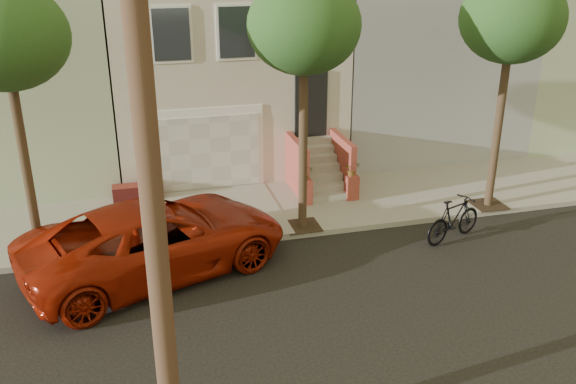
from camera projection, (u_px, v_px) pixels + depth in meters
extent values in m
plane|color=black|center=(308.00, 317.00, 12.78)|extent=(90.00, 90.00, 0.00)
cube|color=#9B978D|center=(254.00, 211.00, 17.53)|extent=(40.00, 3.70, 0.15)
cube|color=#C0B4A4|center=(216.00, 49.00, 21.41)|extent=(7.00, 8.00, 7.00)
cube|color=#9AAE8C|center=(3.00, 58.00, 19.79)|extent=(6.50, 8.00, 7.00)
cube|color=gray|center=(399.00, 41.00, 23.04)|extent=(6.50, 8.00, 7.00)
cube|color=#9AAE8C|center=(551.00, 35.00, 24.59)|extent=(6.50, 8.00, 7.00)
cube|color=white|center=(210.00, 149.00, 18.49)|extent=(3.20, 0.12, 2.50)
cube|color=silver|center=(210.00, 152.00, 18.47)|extent=(2.90, 0.06, 2.20)
cube|color=#9B978D|center=(222.00, 212.00, 17.29)|extent=(3.20, 3.70, 0.02)
cube|color=maroon|center=(138.00, 192.00, 18.07)|extent=(1.40, 0.45, 0.44)
cube|color=black|center=(311.00, 104.00, 18.75)|extent=(1.00, 0.06, 2.00)
cube|color=#3F4751|center=(171.00, 35.00, 16.96)|extent=(1.00, 0.06, 1.40)
cube|color=white|center=(171.00, 35.00, 16.98)|extent=(1.15, 0.05, 1.55)
cube|color=#3F4751|center=(237.00, 32.00, 17.39)|extent=(1.00, 0.06, 1.40)
cube|color=white|center=(237.00, 32.00, 17.41)|extent=(1.15, 0.05, 1.55)
cube|color=#3F4751|center=(299.00, 30.00, 17.82)|extent=(1.00, 0.06, 1.40)
cube|color=white|center=(299.00, 30.00, 17.84)|extent=(1.15, 0.05, 1.55)
cube|color=#9B978D|center=(328.00, 197.00, 18.02)|extent=(1.20, 0.28, 0.20)
cube|color=#9B978D|center=(325.00, 187.00, 18.19)|extent=(1.20, 0.28, 0.20)
cube|color=#9B978D|center=(322.00, 177.00, 18.37)|extent=(1.20, 0.28, 0.20)
cube|color=#9B978D|center=(320.00, 168.00, 18.54)|extent=(1.20, 0.28, 0.20)
cube|color=#9B978D|center=(317.00, 159.00, 18.72)|extent=(1.20, 0.28, 0.20)
cube|color=#9B978D|center=(314.00, 149.00, 18.89)|extent=(1.20, 0.28, 0.20)
cube|color=#9B978D|center=(312.00, 140.00, 19.07)|extent=(1.20, 0.28, 0.20)
cube|color=#993D32|center=(297.00, 167.00, 18.34)|extent=(0.18, 1.96, 1.60)
cube|color=#993D32|center=(342.00, 163.00, 18.67)|extent=(0.18, 1.96, 1.60)
cube|color=#993D32|center=(305.00, 192.00, 17.72)|extent=(0.35, 0.35, 0.70)
imported|color=#1C491A|center=(305.00, 173.00, 17.50)|extent=(0.40, 0.35, 0.45)
cube|color=#993D32|center=(352.00, 187.00, 18.06)|extent=(0.35, 0.35, 0.70)
imported|color=#1C491A|center=(352.00, 169.00, 17.84)|extent=(0.41, 0.35, 0.45)
cube|color=#2D2116|center=(41.00, 256.00, 14.90)|extent=(0.90, 0.90, 0.02)
cylinder|color=#3D2B1C|center=(27.00, 174.00, 14.10)|extent=(0.22, 0.22, 4.20)
ellipsoid|color=#1C491A|center=(4.00, 36.00, 12.95)|extent=(2.70, 2.57, 2.29)
cube|color=#2D2116|center=(302.00, 226.00, 16.45)|extent=(0.90, 0.90, 0.02)
cylinder|color=#3D2B1C|center=(303.00, 150.00, 15.65)|extent=(0.22, 0.22, 4.20)
ellipsoid|color=#1C491A|center=(304.00, 26.00, 14.50)|extent=(2.70, 2.57, 2.29)
cube|color=#2D2116|center=(488.00, 205.00, 17.76)|extent=(0.90, 0.90, 0.02)
cylinder|color=#3D2B1C|center=(497.00, 134.00, 16.97)|extent=(0.22, 0.22, 4.20)
ellipsoid|color=#1C491A|center=(512.00, 18.00, 15.81)|extent=(2.70, 2.57, 2.29)
cylinder|color=#4A3222|center=(147.00, 140.00, 7.31)|extent=(0.30, 0.30, 10.00)
imported|color=maroon|center=(156.00, 239.00, 14.22)|extent=(6.66, 4.68, 1.69)
imported|color=black|center=(454.00, 219.00, 15.83)|extent=(1.98, 1.20, 1.15)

